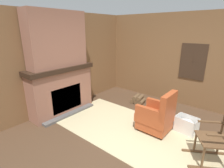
% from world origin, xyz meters
% --- Properties ---
extents(ground_plane, '(14.00, 14.00, 0.00)m').
position_xyz_m(ground_plane, '(0.00, 0.00, 0.00)').
color(ground_plane, '#4C3523').
extents(wood_panel_wall_left, '(0.06, 5.73, 2.58)m').
position_xyz_m(wood_panel_wall_left, '(-2.59, 0.00, 1.29)').
color(wood_panel_wall_left, brown).
rests_on(wood_panel_wall_left, ground).
extents(wood_panel_wall_back, '(5.73, 0.09, 2.58)m').
position_xyz_m(wood_panel_wall_back, '(0.00, 2.59, 1.29)').
color(wood_panel_wall_back, brown).
rests_on(wood_panel_wall_back, ground).
extents(fireplace_hearth, '(0.67, 1.77, 1.24)m').
position_xyz_m(fireplace_hearth, '(-2.32, 0.00, 0.62)').
color(fireplace_hearth, '#93604C').
rests_on(fireplace_hearth, ground).
extents(chimney_breast, '(0.40, 1.47, 1.32)m').
position_xyz_m(chimney_breast, '(-2.33, 0.00, 1.90)').
color(chimney_breast, '#93604C').
rests_on(chimney_breast, fireplace_hearth).
extents(area_rug, '(3.59, 1.75, 0.01)m').
position_xyz_m(area_rug, '(-0.40, 0.39, 0.01)').
color(area_rug, '#C6B789').
rests_on(area_rug, ground).
extents(armchair, '(0.68, 0.58, 0.94)m').
position_xyz_m(armchair, '(0.02, 0.72, 0.35)').
color(armchair, '#A84723').
rests_on(armchair, ground).
extents(rocking_chair, '(0.91, 0.80, 1.18)m').
position_xyz_m(rocking_chair, '(1.18, 0.48, 0.41)').
color(rocking_chair, brown).
rests_on(rocking_chair, ground).
extents(firewood_stack, '(0.44, 0.41, 0.23)m').
position_xyz_m(firewood_stack, '(-1.09, 1.80, 0.11)').
color(firewood_stack, brown).
rests_on(firewood_stack, ground).
extents(laundry_basket, '(0.48, 0.36, 0.35)m').
position_xyz_m(laundry_basket, '(0.54, 1.11, 0.18)').
color(laundry_basket, white).
rests_on(laundry_basket, ground).
extents(oil_lamp_vase, '(0.10, 0.10, 0.31)m').
position_xyz_m(oil_lamp_vase, '(-2.38, -0.43, 1.35)').
color(oil_lamp_vase, silver).
rests_on(oil_lamp_vase, fireplace_hearth).
extents(storage_case, '(0.17, 0.26, 0.12)m').
position_xyz_m(storage_case, '(-2.38, 0.70, 1.30)').
color(storage_case, gray).
rests_on(storage_case, fireplace_hearth).
extents(decorative_plate_on_mantel, '(0.07, 0.26, 0.26)m').
position_xyz_m(decorative_plate_on_mantel, '(-2.40, -0.11, 1.37)').
color(decorative_plate_on_mantel, '#336093').
rests_on(decorative_plate_on_mantel, fireplace_hearth).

